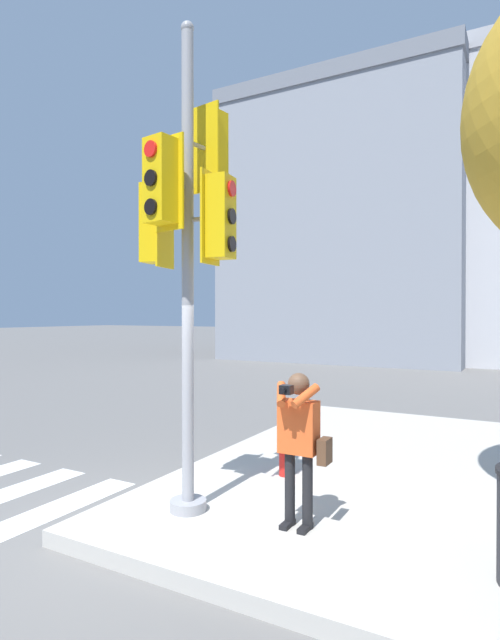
% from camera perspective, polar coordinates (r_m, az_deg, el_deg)
% --- Properties ---
extents(ground_plane, '(160.00, 160.00, 0.00)m').
position_cam_1_polar(ground_plane, '(6.00, -15.35, -22.93)').
color(ground_plane, slate).
extents(sidewalk_corner, '(8.00, 8.00, 0.17)m').
position_cam_1_polar(sidewalk_corner, '(7.79, 26.20, -16.68)').
color(sidewalk_corner, '#BCB7AD').
rests_on(sidewalk_corner, ground_plane).
extents(traffic_signal_pole, '(1.14, 1.15, 5.51)m').
position_cam_1_polar(traffic_signal_pole, '(5.75, -7.16, 10.92)').
color(traffic_signal_pole, '#939399').
rests_on(traffic_signal_pole, sidewalk_corner).
extents(person_photographer, '(0.58, 0.54, 1.61)m').
position_cam_1_polar(person_photographer, '(5.35, 5.68, -12.96)').
color(person_photographer, black).
rests_on(person_photographer, sidewalk_corner).
extents(fire_hydrant, '(0.18, 0.24, 0.72)m').
position_cam_1_polar(fire_hydrant, '(7.11, 4.07, -14.58)').
color(fire_hydrant, red).
rests_on(fire_hydrant, sidewalk_corner).
extents(building_left, '(12.46, 12.53, 14.41)m').
position_cam_1_polar(building_left, '(30.31, 12.51, 9.76)').
color(building_left, gray).
rests_on(building_left, ground_plane).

